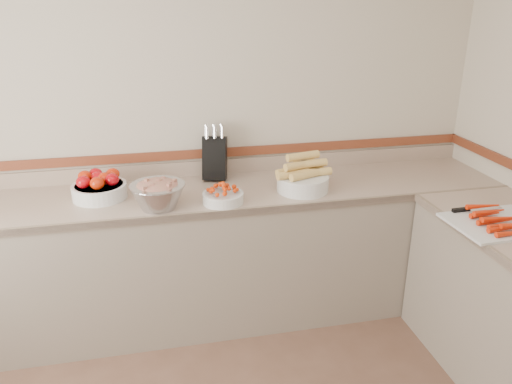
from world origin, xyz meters
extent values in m
plane|color=beige|center=(0.00, 2.00, 1.30)|extent=(4.00, 0.00, 4.00)
cube|color=tan|center=(0.00, 1.68, 0.88)|extent=(4.00, 0.65, 0.04)
cube|color=gray|center=(0.00, 1.68, 0.43)|extent=(4.00, 0.63, 0.86)
cube|color=#806B56|center=(0.00, 1.36, 0.88)|extent=(4.00, 0.02, 0.04)
cube|color=tan|center=(0.00, 1.99, 0.95)|extent=(4.00, 0.02, 0.10)
cube|color=brown|center=(0.00, 1.99, 1.05)|extent=(4.00, 0.02, 0.06)
cube|color=black|center=(0.19, 1.90, 1.04)|extent=(0.19, 0.22, 0.30)
cylinder|color=silver|center=(0.14, 1.87, 1.22)|extent=(0.03, 0.04, 0.08)
cylinder|color=silver|center=(0.19, 1.87, 1.22)|extent=(0.03, 0.04, 0.08)
cylinder|color=silver|center=(0.24, 1.87, 1.22)|extent=(0.03, 0.04, 0.08)
cylinder|color=silver|center=(0.14, 1.90, 1.22)|extent=(0.03, 0.04, 0.08)
cylinder|color=silver|center=(0.19, 1.90, 1.22)|extent=(0.03, 0.04, 0.08)
cylinder|color=silver|center=(0.24, 1.90, 1.22)|extent=(0.03, 0.04, 0.08)
cylinder|color=silver|center=(0.14, 1.93, 1.22)|extent=(0.03, 0.04, 0.08)
cylinder|color=silver|center=(0.19, 1.93, 1.22)|extent=(0.03, 0.04, 0.08)
cylinder|color=silver|center=(0.24, 1.93, 1.22)|extent=(0.03, 0.04, 0.08)
cylinder|color=silver|center=(-0.53, 1.71, 0.94)|extent=(0.32, 0.32, 0.09)
torus|color=silver|center=(-0.53, 1.71, 0.98)|extent=(0.32, 0.32, 0.01)
cylinder|color=white|center=(-0.53, 1.71, 0.98)|extent=(0.28, 0.28, 0.01)
ellipsoid|color=#B9070E|center=(-0.61, 1.66, 1.02)|extent=(0.08, 0.08, 0.07)
ellipsoid|color=red|center=(-0.53, 1.63, 1.02)|extent=(0.08, 0.08, 0.07)
ellipsoid|color=#B9070E|center=(-0.45, 1.67, 1.02)|extent=(0.08, 0.08, 0.07)
ellipsoid|color=red|center=(-0.61, 1.76, 1.02)|extent=(0.08, 0.08, 0.07)
ellipsoid|color=#B9070E|center=(-0.53, 1.72, 1.02)|extent=(0.08, 0.08, 0.07)
ellipsoid|color=red|center=(-0.45, 1.77, 1.02)|extent=(0.08, 0.08, 0.07)
ellipsoid|color=#B9070E|center=(-0.55, 1.79, 1.02)|extent=(0.08, 0.08, 0.07)
ellipsoid|color=red|center=(-0.49, 1.70, 1.02)|extent=(0.08, 0.08, 0.07)
cylinder|color=silver|center=(0.18, 1.47, 0.93)|extent=(0.24, 0.24, 0.06)
torus|color=silver|center=(0.18, 1.47, 0.96)|extent=(0.24, 0.24, 0.01)
cylinder|color=white|center=(0.18, 1.47, 0.96)|extent=(0.21, 0.21, 0.01)
sphere|color=red|center=(0.19, 1.48, 1.00)|extent=(0.03, 0.03, 0.03)
sphere|color=red|center=(0.19, 1.46, 1.01)|extent=(0.03, 0.03, 0.03)
sphere|color=red|center=(0.20, 1.55, 0.98)|extent=(0.03, 0.03, 0.03)
sphere|color=red|center=(0.25, 1.48, 0.99)|extent=(0.03, 0.03, 0.03)
sphere|color=red|center=(0.26, 1.46, 0.98)|extent=(0.03, 0.03, 0.03)
sphere|color=red|center=(0.19, 1.48, 1.01)|extent=(0.03, 0.03, 0.03)
sphere|color=red|center=(0.16, 1.50, 1.01)|extent=(0.03, 0.03, 0.03)
sphere|color=red|center=(0.18, 1.47, 1.01)|extent=(0.03, 0.03, 0.03)
sphere|color=red|center=(0.19, 1.43, 1.00)|extent=(0.03, 0.03, 0.03)
sphere|color=red|center=(0.16, 1.54, 0.98)|extent=(0.03, 0.03, 0.03)
sphere|color=red|center=(0.21, 1.44, 1.00)|extent=(0.03, 0.03, 0.03)
sphere|color=red|center=(0.21, 1.50, 1.00)|extent=(0.03, 0.03, 0.03)
sphere|color=red|center=(0.14, 1.52, 0.99)|extent=(0.03, 0.03, 0.03)
sphere|color=red|center=(0.18, 1.47, 1.02)|extent=(0.03, 0.03, 0.03)
sphere|color=red|center=(0.26, 1.45, 0.98)|extent=(0.03, 0.03, 0.03)
sphere|color=red|center=(0.11, 1.46, 0.98)|extent=(0.03, 0.03, 0.03)
sphere|color=red|center=(0.11, 1.46, 0.98)|extent=(0.03, 0.03, 0.03)
sphere|color=red|center=(0.19, 1.44, 1.01)|extent=(0.03, 0.03, 0.03)
sphere|color=red|center=(0.15, 1.48, 1.00)|extent=(0.03, 0.03, 0.03)
sphere|color=red|center=(0.22, 1.41, 0.98)|extent=(0.03, 0.03, 0.03)
sphere|color=red|center=(0.18, 1.46, 1.01)|extent=(0.03, 0.03, 0.03)
sphere|color=red|center=(0.18, 1.56, 0.98)|extent=(0.03, 0.03, 0.03)
sphere|color=red|center=(0.15, 1.45, 1.00)|extent=(0.03, 0.03, 0.03)
sphere|color=red|center=(0.14, 1.52, 0.99)|extent=(0.03, 0.03, 0.03)
sphere|color=red|center=(0.18, 1.45, 1.01)|extent=(0.03, 0.03, 0.03)
sphere|color=red|center=(0.19, 1.45, 1.01)|extent=(0.03, 0.03, 0.03)
sphere|color=red|center=(0.22, 1.46, 0.99)|extent=(0.03, 0.03, 0.03)
sphere|color=red|center=(0.18, 1.47, 1.02)|extent=(0.03, 0.03, 0.03)
sphere|color=red|center=(0.12, 1.46, 0.99)|extent=(0.03, 0.03, 0.03)
sphere|color=red|center=(0.17, 1.53, 0.99)|extent=(0.03, 0.03, 0.03)
cylinder|color=silver|center=(0.69, 1.56, 0.95)|extent=(0.32, 0.32, 0.10)
torus|color=silver|center=(0.69, 1.56, 0.99)|extent=(0.32, 0.32, 0.01)
cylinder|color=#DEB15C|center=(0.62, 1.54, 1.02)|extent=(0.22, 0.10, 0.05)
cylinder|color=#DEB15C|center=(0.69, 1.52, 1.02)|extent=(0.22, 0.12, 0.05)
cylinder|color=#DEB15C|center=(0.76, 1.55, 1.02)|extent=(0.22, 0.06, 0.05)
cylinder|color=#DEB15C|center=(0.63, 1.61, 1.02)|extent=(0.22, 0.11, 0.05)
cylinder|color=#DEB15C|center=(0.73, 1.62, 1.02)|extent=(0.22, 0.05, 0.05)
cylinder|color=#DEB15C|center=(0.67, 1.56, 1.07)|extent=(0.22, 0.11, 0.05)
cylinder|color=#DEB15C|center=(0.74, 1.58, 1.07)|extent=(0.22, 0.07, 0.05)
cylinder|color=#DEB15C|center=(0.70, 1.60, 1.11)|extent=(0.22, 0.09, 0.05)
cylinder|color=#B2B2BA|center=(-0.19, 1.47, 0.97)|extent=(0.31, 0.31, 0.14)
torus|color=#B2B2BA|center=(-0.19, 1.47, 1.04)|extent=(0.31, 0.31, 0.01)
ellipsoid|color=#AD134E|center=(-0.19, 1.47, 1.03)|extent=(0.26, 0.26, 0.08)
cube|color=#AD134E|center=(-0.13, 1.44, 1.06)|extent=(0.03, 0.03, 0.02)
cube|color=#99B256|center=(-0.19, 1.47, 1.07)|extent=(0.02, 0.02, 0.02)
cube|color=#AD134E|center=(-0.26, 1.45, 1.05)|extent=(0.03, 0.03, 0.02)
cube|color=#99B256|center=(-0.17, 1.47, 1.05)|extent=(0.03, 0.03, 0.02)
cube|color=#AD134E|center=(-0.19, 1.47, 1.05)|extent=(0.03, 0.03, 0.02)
cube|color=#99B256|center=(-0.25, 1.48, 1.07)|extent=(0.03, 0.03, 0.02)
cube|color=#AD134E|center=(-0.18, 1.47, 1.06)|extent=(0.03, 0.03, 0.02)
cube|color=#99B256|center=(-0.09, 1.48, 1.06)|extent=(0.03, 0.03, 0.02)
cube|color=#AD134E|center=(-0.20, 1.47, 1.05)|extent=(0.03, 0.03, 0.02)
cube|color=#99B256|center=(-0.13, 1.40, 1.06)|extent=(0.03, 0.03, 0.02)
cube|color=#AD134E|center=(-0.16, 1.52, 1.06)|extent=(0.03, 0.03, 0.02)
cube|color=#99B256|center=(-0.22, 1.42, 1.06)|extent=(0.02, 0.02, 0.02)
cube|color=#AD134E|center=(-0.13, 1.46, 1.05)|extent=(0.03, 0.03, 0.02)
cube|color=#99B256|center=(-0.26, 1.39, 1.06)|extent=(0.03, 0.03, 0.02)
cube|color=silver|center=(1.55, 0.86, 0.91)|extent=(0.50, 0.40, 0.01)
cone|color=red|center=(1.55, 0.76, 0.93)|extent=(0.19, 0.04, 0.03)
cone|color=red|center=(1.55, 0.79, 0.93)|extent=(0.19, 0.04, 0.03)
cone|color=red|center=(1.55, 0.82, 0.96)|extent=(0.19, 0.04, 0.03)
cone|color=red|center=(1.55, 0.85, 0.93)|extent=(0.19, 0.04, 0.03)
cone|color=red|center=(1.55, 0.88, 0.93)|extent=(0.19, 0.04, 0.03)
cone|color=red|center=(1.55, 0.91, 0.96)|extent=(0.19, 0.04, 0.03)
cone|color=red|center=(1.55, 0.93, 0.93)|extent=(0.19, 0.04, 0.03)
cone|color=red|center=(1.55, 0.96, 0.93)|extent=(0.19, 0.04, 0.03)
cone|color=red|center=(1.55, 0.99, 0.96)|extent=(0.19, 0.04, 0.03)
cube|color=silver|center=(1.60, 1.03, 0.92)|extent=(0.20, 0.05, 0.00)
cube|color=black|center=(1.45, 1.03, 0.93)|extent=(0.11, 0.03, 0.02)
camera|label=1|loc=(-0.21, -1.21, 2.03)|focal=35.00mm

